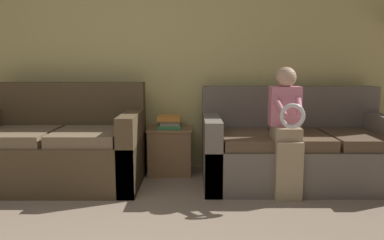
# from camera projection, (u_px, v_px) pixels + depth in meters

# --- Properties ---
(wall_back) EXTENTS (7.82, 0.06, 2.55)m
(wall_back) POSITION_uv_depth(u_px,v_px,m) (140.00, 57.00, 4.22)
(wall_back) COLOR #DBCC7F
(wall_back) RESTS_ON ground_plane
(couch_main) EXTENTS (1.88, 0.97, 0.96)m
(couch_main) POSITION_uv_depth(u_px,v_px,m) (294.00, 150.00, 3.81)
(couch_main) COLOR #70665B
(couch_main) RESTS_ON ground_plane
(couch_side) EXTENTS (1.64, 0.91, 1.00)m
(couch_side) POSITION_uv_depth(u_px,v_px,m) (58.00, 149.00, 3.74)
(couch_side) COLOR brown
(couch_side) RESTS_ON ground_plane
(child_left_seated) EXTENTS (0.28, 0.38, 1.17)m
(child_left_seated) POSITION_uv_depth(u_px,v_px,m) (285.00, 125.00, 3.35)
(child_left_seated) COLOR tan
(child_left_seated) RESTS_ON ground_plane
(side_shelf) EXTENTS (0.48, 0.43, 0.50)m
(side_shelf) POSITION_uv_depth(u_px,v_px,m) (169.00, 150.00, 4.11)
(side_shelf) COLOR olive
(side_shelf) RESTS_ON ground_plane
(book_stack) EXTENTS (0.26, 0.29, 0.13)m
(book_stack) POSITION_uv_depth(u_px,v_px,m) (168.00, 122.00, 4.07)
(book_stack) COLOR #3D8451
(book_stack) RESTS_ON side_shelf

